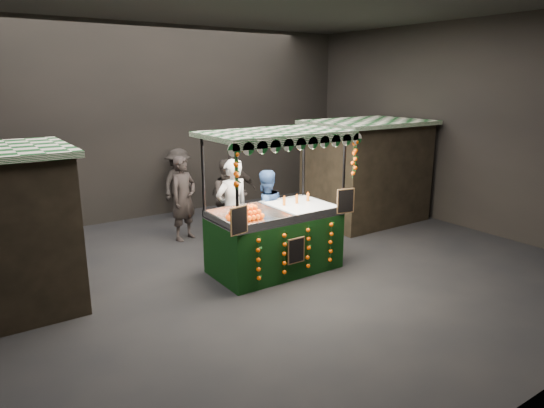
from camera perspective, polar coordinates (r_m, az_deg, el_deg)
ground at (r=9.33m, az=-2.23°, el=-8.16°), size 12.00×12.00×0.00m
market_hall at (r=8.62m, az=-2.45°, el=13.09°), size 12.10×10.10×5.05m
neighbour_stall_right at (r=12.76m, az=11.06°, el=3.90°), size 3.00×2.20×2.60m
juice_stall at (r=9.18m, az=0.51°, el=-2.98°), size 2.78×1.63×2.69m
vendor_grey at (r=9.86m, az=-4.74°, el=-0.60°), size 0.80×0.56×2.07m
vendor_blue at (r=10.06m, az=-0.82°, el=-1.02°), size 0.91×0.73×1.80m
shopper_0 at (r=11.17m, az=-10.40°, el=0.66°), size 0.83×0.69×1.94m
shopper_1 at (r=11.27m, az=-5.11°, el=0.69°), size 0.99×0.82×1.83m
shopper_2 at (r=11.90m, az=-4.47°, el=1.51°), size 1.18×0.78×1.86m
shopper_3 at (r=13.06m, az=-10.95°, el=2.44°), size 1.38×1.21×1.85m
shopper_4 at (r=11.19m, az=-25.13°, el=-1.03°), size 0.99×0.98×1.73m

